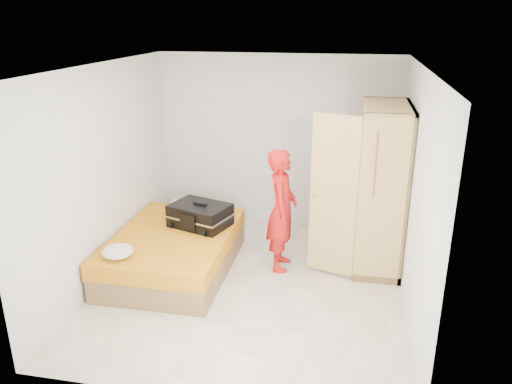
% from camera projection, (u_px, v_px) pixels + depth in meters
% --- Properties ---
extents(room, '(4.00, 4.02, 2.60)m').
position_uv_depth(room, '(251.00, 184.00, 5.67)').
color(room, beige).
rests_on(room, ground).
extents(bed, '(1.42, 2.02, 0.50)m').
position_uv_depth(bed, '(174.00, 251.00, 6.39)').
color(bed, brown).
rests_on(bed, ground).
extents(wardrobe, '(1.15, 1.20, 2.10)m').
position_uv_depth(wardrobe, '(377.00, 192.00, 6.31)').
color(wardrobe, tan).
rests_on(wardrobe, ground).
extents(person, '(0.40, 0.59, 1.58)m').
position_uv_depth(person, '(282.00, 210.00, 6.28)').
color(person, red).
rests_on(person, ground).
extents(suitcase, '(0.88, 0.74, 0.32)m').
position_uv_depth(suitcase, '(200.00, 215.00, 6.51)').
color(suitcase, black).
rests_on(suitcase, bed).
extents(round_cushion, '(0.36, 0.36, 0.14)m').
position_uv_depth(round_cushion, '(118.00, 251.00, 5.68)').
color(round_cushion, silver).
rests_on(round_cushion, bed).
extents(pillow, '(0.56, 0.32, 0.10)m').
position_uv_depth(pillow, '(191.00, 206.00, 7.09)').
color(pillow, silver).
rests_on(pillow, bed).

